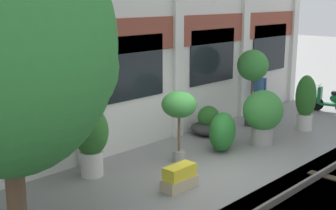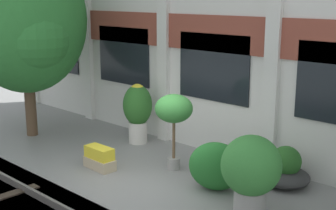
{
  "view_description": "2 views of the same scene",
  "coord_description": "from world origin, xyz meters",
  "px_view_note": "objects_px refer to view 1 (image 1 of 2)",
  "views": [
    {
      "loc": [
        -8.31,
        -6.49,
        4.06
      ],
      "look_at": [
        -0.58,
        0.77,
        1.62
      ],
      "focal_mm": 50.0,
      "sensor_mm": 36.0,
      "label": 1
    },
    {
      "loc": [
        7.17,
        -6.68,
        4.05
      ],
      "look_at": [
        -0.72,
        1.67,
        1.32
      ],
      "focal_mm": 50.0,
      "sensor_mm": 36.0,
      "label": 2
    }
  ],
  "objects_px": {
    "potted_plant_tall_urn": "(253,68)",
    "topiary_hedge": "(222,132)",
    "scooter_near_curb": "(332,100)",
    "potted_plant_ribbed_drum": "(263,113)",
    "broadleaf_tree": "(5,50)",
    "potted_plant_terracotta_small": "(179,107)",
    "potted_plant_square_trough": "(180,178)",
    "potted_plant_stone_basin": "(91,135)",
    "potted_plant_wide_bowl": "(208,124)",
    "potted_plant_glazed_jar": "(306,100)",
    "resident_by_doorway": "(258,92)"
  },
  "relations": [
    {
      "from": "potted_plant_terracotta_small",
      "to": "resident_by_doorway",
      "type": "bearing_deg",
      "value": 12.02
    },
    {
      "from": "potted_plant_ribbed_drum",
      "to": "resident_by_doorway",
      "type": "height_order",
      "value": "potted_plant_ribbed_drum"
    },
    {
      "from": "topiary_hedge",
      "to": "potted_plant_square_trough",
      "type": "bearing_deg",
      "value": -161.58
    },
    {
      "from": "potted_plant_terracotta_small",
      "to": "potted_plant_ribbed_drum",
      "type": "xyz_separation_m",
      "value": [
        2.65,
        -0.77,
        -0.51
      ]
    },
    {
      "from": "potted_plant_tall_urn",
      "to": "potted_plant_stone_basin",
      "type": "distance_m",
      "value": 6.31
    },
    {
      "from": "potted_plant_square_trough",
      "to": "resident_by_doorway",
      "type": "relative_size",
      "value": 0.55
    },
    {
      "from": "potted_plant_wide_bowl",
      "to": "topiary_hedge",
      "type": "distance_m",
      "value": 1.56
    },
    {
      "from": "potted_plant_stone_basin",
      "to": "potted_plant_glazed_jar",
      "type": "bearing_deg",
      "value": -14.03
    },
    {
      "from": "potted_plant_glazed_jar",
      "to": "potted_plant_wide_bowl",
      "type": "distance_m",
      "value": 3.16
    },
    {
      "from": "broadleaf_tree",
      "to": "topiary_hedge",
      "type": "bearing_deg",
      "value": 5.02
    },
    {
      "from": "potted_plant_terracotta_small",
      "to": "topiary_hedge",
      "type": "xyz_separation_m",
      "value": [
        1.46,
        -0.27,
        -0.89
      ]
    },
    {
      "from": "potted_plant_tall_urn",
      "to": "topiary_hedge",
      "type": "xyz_separation_m",
      "value": [
        -2.67,
        -0.85,
        -1.37
      ]
    },
    {
      "from": "potted_plant_ribbed_drum",
      "to": "broadleaf_tree",
      "type": "bearing_deg",
      "value": -179.59
    },
    {
      "from": "potted_plant_tall_urn",
      "to": "resident_by_doorway",
      "type": "distance_m",
      "value": 1.81
    },
    {
      "from": "potted_plant_ribbed_drum",
      "to": "scooter_near_curb",
      "type": "distance_m",
      "value": 5.04
    },
    {
      "from": "potted_plant_square_trough",
      "to": "potted_plant_stone_basin",
      "type": "relative_size",
      "value": 0.51
    },
    {
      "from": "broadleaf_tree",
      "to": "resident_by_doorway",
      "type": "height_order",
      "value": "broadleaf_tree"
    },
    {
      "from": "potted_plant_tall_urn",
      "to": "potted_plant_glazed_jar",
      "type": "relative_size",
      "value": 1.42
    },
    {
      "from": "potted_plant_wide_bowl",
      "to": "scooter_near_curb",
      "type": "distance_m",
      "value": 5.47
    },
    {
      "from": "potted_plant_square_trough",
      "to": "topiary_hedge",
      "type": "distance_m",
      "value": 2.92
    },
    {
      "from": "potted_plant_glazed_jar",
      "to": "topiary_hedge",
      "type": "xyz_separation_m",
      "value": [
        -3.4,
        0.66,
        -0.43
      ]
    },
    {
      "from": "potted_plant_tall_urn",
      "to": "potted_plant_glazed_jar",
      "type": "xyz_separation_m",
      "value": [
        0.74,
        -1.5,
        -0.93
      ]
    },
    {
      "from": "broadleaf_tree",
      "to": "potted_plant_square_trough",
      "type": "bearing_deg",
      "value": -5.68
    },
    {
      "from": "potted_plant_wide_bowl",
      "to": "scooter_near_curb",
      "type": "xyz_separation_m",
      "value": [
        5.26,
        -1.5,
        0.1
      ]
    },
    {
      "from": "potted_plant_square_trough",
      "to": "potted_plant_tall_urn",
      "type": "bearing_deg",
      "value": 18.02
    },
    {
      "from": "potted_plant_terracotta_small",
      "to": "potted_plant_wide_bowl",
      "type": "xyz_separation_m",
      "value": [
        2.41,
        0.96,
        -1.08
      ]
    },
    {
      "from": "potted_plant_tall_urn",
      "to": "topiary_hedge",
      "type": "bearing_deg",
      "value": -162.39
    },
    {
      "from": "potted_plant_square_trough",
      "to": "resident_by_doorway",
      "type": "height_order",
      "value": "resident_by_doorway"
    },
    {
      "from": "potted_plant_terracotta_small",
      "to": "resident_by_doorway",
      "type": "relative_size",
      "value": 1.17
    },
    {
      "from": "potted_plant_glazed_jar",
      "to": "potted_plant_square_trough",
      "type": "bearing_deg",
      "value": -177.55
    },
    {
      "from": "potted_plant_tall_urn",
      "to": "potted_plant_ribbed_drum",
      "type": "relative_size",
      "value": 1.58
    },
    {
      "from": "potted_plant_ribbed_drum",
      "to": "topiary_hedge",
      "type": "bearing_deg",
      "value": 156.88
    },
    {
      "from": "potted_plant_square_trough",
      "to": "potted_plant_glazed_jar",
      "type": "relative_size",
      "value": 0.49
    },
    {
      "from": "potted_plant_square_trough",
      "to": "potted_plant_stone_basin",
      "type": "xyz_separation_m",
      "value": [
        -0.81,
        2.01,
        0.73
      ]
    },
    {
      "from": "potted_plant_square_trough",
      "to": "topiary_hedge",
      "type": "relative_size",
      "value": 0.73
    },
    {
      "from": "potted_plant_glazed_jar",
      "to": "resident_by_doorway",
      "type": "xyz_separation_m",
      "value": [
        0.6,
        2.09,
        -0.13
      ]
    },
    {
      "from": "potted_plant_terracotta_small",
      "to": "potted_plant_tall_urn",
      "type": "bearing_deg",
      "value": 7.98
    },
    {
      "from": "scooter_near_curb",
      "to": "topiary_hedge",
      "type": "xyz_separation_m",
      "value": [
        -6.2,
        0.28,
        0.09
      ]
    },
    {
      "from": "potted_plant_tall_urn",
      "to": "topiary_hedge",
      "type": "distance_m",
      "value": 3.11
    },
    {
      "from": "potted_plant_glazed_jar",
      "to": "potted_plant_stone_basin",
      "type": "xyz_separation_m",
      "value": [
        -6.98,
        1.74,
        0.03
      ]
    },
    {
      "from": "potted_plant_ribbed_drum",
      "to": "resident_by_doorway",
      "type": "bearing_deg",
      "value": 34.52
    },
    {
      "from": "potted_plant_tall_urn",
      "to": "potted_plant_ribbed_drum",
      "type": "height_order",
      "value": "potted_plant_tall_urn"
    },
    {
      "from": "potted_plant_tall_urn",
      "to": "scooter_near_curb",
      "type": "relative_size",
      "value": 1.8
    },
    {
      "from": "potted_plant_ribbed_drum",
      "to": "scooter_near_curb",
      "type": "relative_size",
      "value": 1.13
    },
    {
      "from": "topiary_hedge",
      "to": "potted_plant_tall_urn",
      "type": "bearing_deg",
      "value": 17.61
    },
    {
      "from": "potted_plant_stone_basin",
      "to": "potted_plant_ribbed_drum",
      "type": "bearing_deg",
      "value": -18.51
    },
    {
      "from": "potted_plant_tall_urn",
      "to": "potted_plant_ribbed_drum",
      "type": "bearing_deg",
      "value": -137.54
    },
    {
      "from": "potted_plant_terracotta_small",
      "to": "scooter_near_curb",
      "type": "distance_m",
      "value": 7.74
    },
    {
      "from": "broadleaf_tree",
      "to": "resident_by_doorway",
      "type": "relative_size",
      "value": 3.52
    },
    {
      "from": "potted_plant_glazed_jar",
      "to": "potted_plant_terracotta_small",
      "type": "relative_size",
      "value": 0.96
    }
  ]
}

